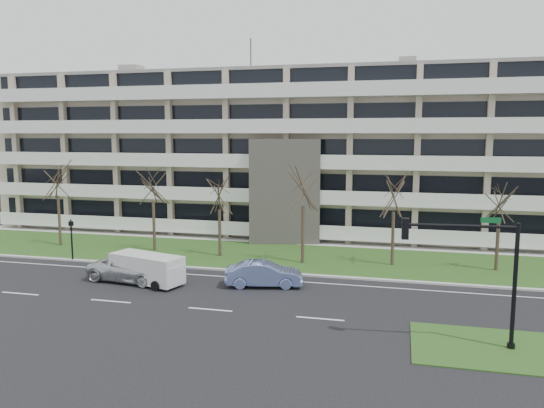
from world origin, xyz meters
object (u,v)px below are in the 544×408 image
(blue_sedan, at_px, (264,274))
(silver_pickup, at_px, (132,269))
(traffic_signal, at_px, (476,264))
(white_van, at_px, (148,267))
(pedestrian_signal, at_px, (71,235))

(blue_sedan, bearing_deg, silver_pickup, 82.82)
(traffic_signal, bearing_deg, white_van, 158.61)
(silver_pickup, xyz_separation_m, traffic_signal, (20.03, -6.12, 3.00))
(traffic_signal, bearing_deg, pedestrian_signal, 155.31)
(white_van, bearing_deg, pedestrian_signal, 169.15)
(silver_pickup, xyz_separation_m, blue_sedan, (8.61, 0.81, -0.01))
(blue_sedan, height_order, pedestrian_signal, pedestrian_signal)
(blue_sedan, distance_m, pedestrian_signal, 15.93)
(silver_pickup, distance_m, white_van, 1.46)
(pedestrian_signal, bearing_deg, traffic_signal, -13.01)
(blue_sedan, height_order, white_van, white_van)
(silver_pickup, height_order, traffic_signal, traffic_signal)
(silver_pickup, distance_m, traffic_signal, 21.16)
(white_van, xyz_separation_m, pedestrian_signal, (-8.34, 4.26, 0.87))
(white_van, distance_m, traffic_signal, 19.70)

